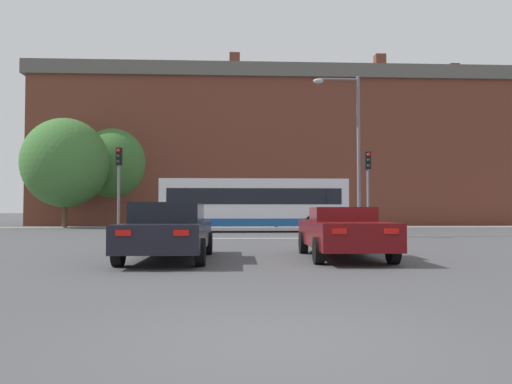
% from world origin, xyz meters
% --- Properties ---
extents(ground_plane, '(400.00, 400.00, 0.00)m').
position_xyz_m(ground_plane, '(0.00, 0.00, 0.00)').
color(ground_plane, '#474749').
extents(stop_line_strip, '(8.79, 0.30, 0.01)m').
position_xyz_m(stop_line_strip, '(0.00, 17.57, 0.00)').
color(stop_line_strip, silver).
rests_on(stop_line_strip, ground_plane).
extents(far_pavement, '(69.77, 2.50, 0.01)m').
position_xyz_m(far_pavement, '(0.00, 32.13, 0.01)').
color(far_pavement, gray).
rests_on(far_pavement, ground_plane).
extents(brick_civic_building, '(40.80, 11.63, 14.99)m').
position_xyz_m(brick_civic_building, '(3.12, 40.89, 6.69)').
color(brick_civic_building, brown).
rests_on(brick_civic_building, ground_plane).
extents(car_saloon_left, '(2.09, 4.90, 1.45)m').
position_xyz_m(car_saloon_left, '(-2.09, 8.03, 0.75)').
color(car_saloon_left, black).
rests_on(car_saloon_left, ground_plane).
extents(car_roadster_right, '(2.05, 4.80, 1.34)m').
position_xyz_m(car_roadster_right, '(2.44, 8.29, 0.69)').
color(car_roadster_right, '#600C0F').
rests_on(car_roadster_right, ground_plane).
extents(bus_crossing_lead, '(10.67, 2.65, 3.04)m').
position_xyz_m(bus_crossing_lead, '(0.78, 24.23, 1.63)').
color(bus_crossing_lead, silver).
rests_on(bus_crossing_lead, ground_plane).
extents(traffic_light_near_left, '(0.26, 0.31, 4.12)m').
position_xyz_m(traffic_light_near_left, '(-5.66, 18.26, 2.77)').
color(traffic_light_near_left, slate).
rests_on(traffic_light_near_left, ground_plane).
extents(traffic_light_near_right, '(0.26, 0.31, 3.94)m').
position_xyz_m(traffic_light_near_right, '(5.75, 17.79, 2.67)').
color(traffic_light_near_right, slate).
rests_on(traffic_light_near_right, ground_plane).
extents(street_lamp_junction, '(2.27, 0.36, 7.73)m').
position_xyz_m(street_lamp_junction, '(5.23, 18.84, 4.70)').
color(street_lamp_junction, slate).
rests_on(street_lamp_junction, ground_plane).
extents(pedestrian_waiting, '(0.40, 0.46, 1.73)m').
position_xyz_m(pedestrian_waiting, '(2.76, 31.66, 1.02)').
color(pedestrian_waiting, '#333851').
rests_on(pedestrian_waiting, ground_plane).
extents(tree_by_building, '(6.16, 6.16, 7.93)m').
position_xyz_m(tree_by_building, '(-12.57, 31.93, 4.69)').
color(tree_by_building, '#4C3823').
rests_on(tree_by_building, ground_plane).
extents(tree_kerbside, '(6.35, 6.35, 8.33)m').
position_xyz_m(tree_kerbside, '(-10.03, 37.03, 4.99)').
color(tree_kerbside, '#4C3823').
rests_on(tree_kerbside, ground_plane).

